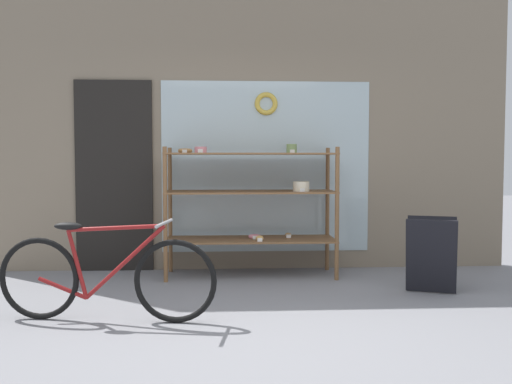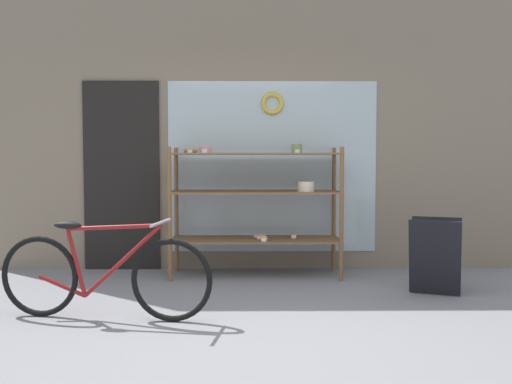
% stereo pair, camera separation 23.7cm
% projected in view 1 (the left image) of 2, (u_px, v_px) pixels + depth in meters
% --- Properties ---
extents(ground_plane, '(30.00, 30.00, 0.00)m').
position_uv_depth(ground_plane, '(264.00, 336.00, 3.97)').
color(ground_plane, gray).
extents(storefront_facade, '(5.89, 0.13, 3.83)m').
position_uv_depth(storefront_facade, '(245.00, 103.00, 6.36)').
color(storefront_facade, gray).
rests_on(storefront_facade, ground_plane).
extents(display_case, '(1.78, 0.58, 1.39)m').
position_uv_depth(display_case, '(252.00, 196.00, 6.00)').
color(display_case, brown).
rests_on(display_case, ground_plane).
extents(bicycle, '(1.69, 0.46, 0.77)m').
position_uv_depth(bicycle, '(105.00, 276.00, 4.33)').
color(bicycle, black).
rests_on(bicycle, ground_plane).
extents(sandwich_board, '(0.55, 0.51, 0.69)m').
position_uv_depth(sandwich_board, '(431.00, 255.00, 5.25)').
color(sandwich_board, black).
rests_on(sandwich_board, ground_plane).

